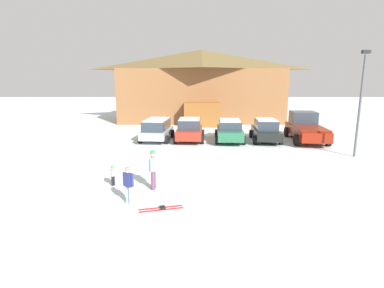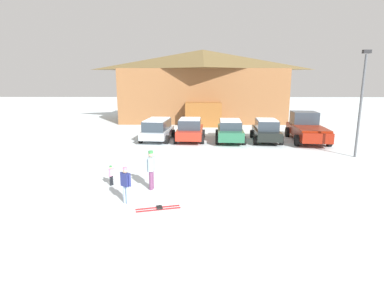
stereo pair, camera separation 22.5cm
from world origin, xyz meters
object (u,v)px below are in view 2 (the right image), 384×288
skier_adult_in_blue_parka (151,168)px  ski_lodge (202,85)px  skier_teen_in_navy_coat (126,183)px  parked_green_coupe (230,130)px  parked_black_sedan (266,130)px  pickup_truck (306,128)px  pair_of_skis (158,208)px  parked_silver_wagon (157,129)px  parked_red_sedan (190,129)px  skier_child_in_pink_snowsuit (111,174)px  lamp_post (361,99)px

skier_adult_in_blue_parka → ski_lodge: bearing=83.5°
skier_adult_in_blue_parka → skier_teen_in_navy_coat: skier_adult_in_blue_parka is taller
parked_green_coupe → parked_black_sedan: (2.73, -0.10, 0.01)m
pickup_truck → pair_of_skis: pickup_truck is taller
parked_black_sedan → skier_adult_in_blue_parka: (-7.23, -10.41, 0.09)m
parked_silver_wagon → parked_red_sedan: bearing=-1.8°
skier_teen_in_navy_coat → skier_child_in_pink_snowsuit: (-1.10, 1.97, -0.29)m
parked_red_sedan → lamp_post: size_ratio=0.70×
pickup_truck → skier_child_in_pink_snowsuit: bearing=-139.9°
parked_red_sedan → lamp_post: (10.09, -5.02, 2.61)m
skier_teen_in_navy_coat → skier_child_in_pink_snowsuit: 2.28m
parked_red_sedan → skier_adult_in_blue_parka: parked_red_sedan is taller
parked_green_coupe → skier_adult_in_blue_parka: size_ratio=2.92×
lamp_post → ski_lodge: bearing=116.6°
parked_red_sedan → pair_of_skis: 12.76m
parked_black_sedan → skier_teen_in_navy_coat: (-7.96, -11.94, -0.06)m
parked_silver_wagon → skier_adult_in_blue_parka: (1.08, -10.75, 0.05)m
skier_adult_in_blue_parka → parked_green_coupe: bearing=66.9°
parked_green_coupe → lamp_post: size_ratio=0.78×
skier_teen_in_navy_coat → lamp_post: lamp_post is taller
skier_adult_in_blue_parka → skier_teen_in_navy_coat: (-0.73, -1.53, -0.15)m
pair_of_skis → lamp_post: lamp_post is taller
skier_teen_in_navy_coat → lamp_post: size_ratio=0.23×
ski_lodge → parked_green_coupe: (1.84, -12.85, -3.22)m
pair_of_skis → skier_adult_in_blue_parka: bearing=104.8°
parked_red_sedan → parked_black_sedan: (5.77, -0.26, -0.01)m
lamp_post → skier_child_in_pink_snowsuit: bearing=-158.7°
skier_adult_in_blue_parka → skier_child_in_pink_snowsuit: skier_adult_in_blue_parka is taller
parked_silver_wagon → skier_child_in_pink_snowsuit: bearing=-94.2°
parked_silver_wagon → skier_adult_in_blue_parka: bearing=-84.3°
pickup_truck → lamp_post: size_ratio=0.98×
ski_lodge → parked_black_sedan: 14.11m
ski_lodge → lamp_post: ski_lodge is taller
pair_of_skis → lamp_post: 13.86m
skier_adult_in_blue_parka → skier_teen_in_navy_coat: size_ratio=1.19×
parked_black_sedan → parked_silver_wagon: bearing=177.7°
skier_child_in_pink_snowsuit → skier_teen_in_navy_coat: bearing=-60.7°
parked_green_coupe → skier_teen_in_navy_coat: bearing=-113.4°
skier_child_in_pink_snowsuit → pair_of_skis: bearing=-46.2°
skier_adult_in_blue_parka → lamp_post: (11.54, 5.65, 2.53)m
parked_green_coupe → skier_child_in_pink_snowsuit: parked_green_coupe is taller
skier_teen_in_navy_coat → pickup_truck: bearing=47.8°
skier_child_in_pink_snowsuit → pair_of_skis: (2.37, -2.46, -0.48)m
parked_green_coupe → pickup_truck: size_ratio=0.80×
parked_red_sedan → skier_child_in_pink_snowsuit: 10.76m
skier_adult_in_blue_parka → parked_red_sedan: bearing=82.2°
skier_adult_in_blue_parka → parked_silver_wagon: bearing=95.7°
pickup_truck → skier_adult_in_blue_parka: 14.93m
skier_adult_in_blue_parka → lamp_post: lamp_post is taller
pickup_truck → pair_of_skis: bearing=-127.7°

